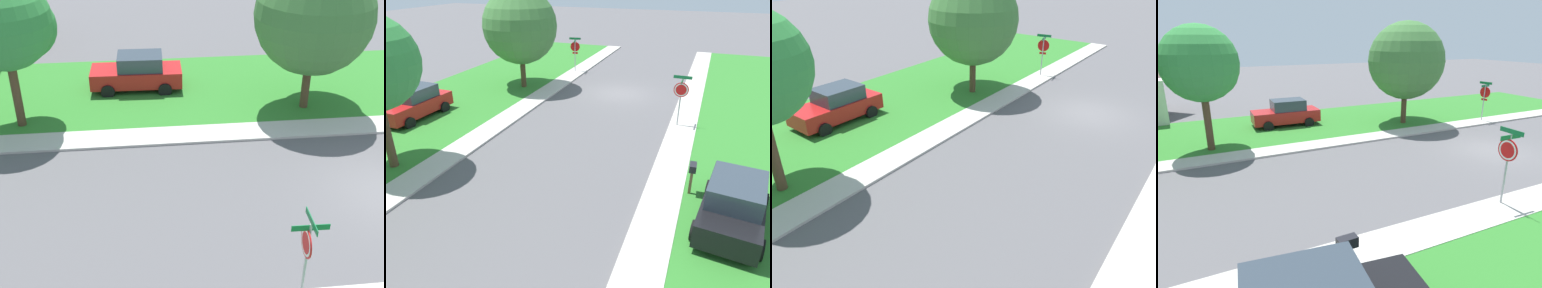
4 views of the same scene
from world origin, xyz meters
The scene contains 6 objects.
sidewalk_east centered at (4.70, 12.00, 0.05)m, with size 1.40×56.00×0.10m, color #B7B2A8.
lawn_east centered at (9.40, 12.00, 0.04)m, with size 8.00×56.00×0.08m, color #2D7528.
stop_sign_far_corner centered at (-4.39, 4.54, 1.89)m, with size 0.92×0.92×2.77m.
car_red_far_down_street centered at (9.59, 8.37, 0.87)m, with size 2.13×4.35×1.76m.
tree_sidewalk_far centered at (6.49, 13.14, 4.30)m, with size 3.98×3.70×6.29m.
tree_corner_large centered at (6.98, 0.83, 4.05)m, with size 5.33×4.96×6.69m.
Camera 1 is at (-13.19, 8.25, 10.06)m, focal length 47.39 mm.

